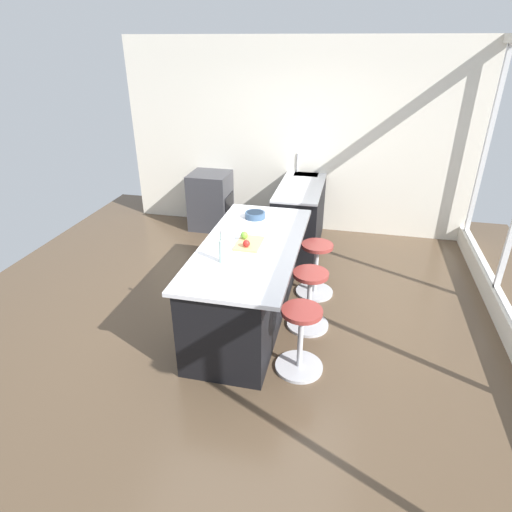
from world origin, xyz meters
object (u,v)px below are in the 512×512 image
stool_middle (309,301)px  cutting_board (249,243)px  kitchen_island (247,281)px  water_bottle (222,250)px  apple_green (244,235)px  fruit_bowl (255,215)px  oven_range (211,201)px  stool_by_window (316,271)px  stool_near_camera (300,341)px  apple_red (246,243)px

stool_middle → cutting_board: size_ratio=1.79×
kitchen_island → water_bottle: 0.73m
kitchen_island → apple_green: apple_green is taller
cutting_board → fruit_bowl: 0.71m
oven_range → fruit_bowl: bearing=33.3°
stool_by_window → water_bottle: water_bottle is taller
cutting_board → fruit_bowl: bearing=-171.9°
cutting_board → kitchen_island: bearing=-127.2°
kitchen_island → water_bottle: size_ratio=6.85×
oven_range → apple_green: apple_green is taller
oven_range → stool_by_window: 2.50m
oven_range → fruit_bowl: (1.69, 1.11, 0.50)m
stool_near_camera → fruit_bowl: 1.66m
stool_near_camera → apple_green: apple_green is taller
fruit_bowl → stool_by_window: bearing=90.0°
stool_by_window → cutting_board: 1.12m
oven_range → kitchen_island: bearing=26.5°
stool_near_camera → apple_green: size_ratio=8.33×
kitchen_island → oven_range: bearing=-153.5°
kitchen_island → cutting_board: 0.46m
cutting_board → stool_middle: bearing=92.3°
stool_by_window → cutting_board: size_ratio=1.79×
water_bottle → stool_by_window: bearing=145.5°
apple_green → fruit_bowl: 0.62m
apple_red → fruit_bowl: apple_red is taller
stool_middle → apple_green: 0.96m
kitchen_island → stool_near_camera: kitchen_island is taller
stool_near_camera → water_bottle: 1.08m
kitchen_island → stool_by_window: (-0.68, 0.66, -0.15)m
oven_range → water_bottle: 3.06m
cutting_board → fruit_bowl: size_ratio=1.58×
water_bottle → stool_middle: bearing=120.1°
fruit_bowl → cutting_board: bearing=8.1°
water_bottle → fruit_bowl: bearing=177.7°
oven_range → water_bottle: water_bottle is taller
stool_middle → fruit_bowl: bearing=-132.9°
stool_by_window → cutting_board: (0.70, -0.63, 0.61)m
stool_by_window → stool_near_camera: same height
oven_range → apple_green: size_ratio=11.37×
water_bottle → fruit_bowl: (-1.12, 0.05, -0.08)m
apple_green → water_bottle: 0.51m
apple_red → stool_near_camera: bearing=48.8°
apple_green → stool_middle: bearing=85.7°
stool_middle → apple_green: apple_green is taller
stool_by_window → water_bottle: bearing=-34.5°
stool_by_window → apple_green: size_ratio=8.33×
cutting_board → apple_green: size_ratio=4.65×
stool_by_window → water_bottle: 1.54m
kitchen_island → stool_near_camera: size_ratio=3.32×
cutting_board → apple_red: (0.10, -0.00, 0.05)m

